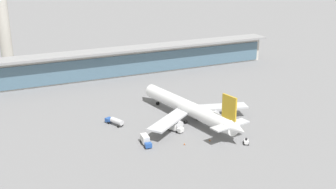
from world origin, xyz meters
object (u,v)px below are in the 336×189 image
object	(u,v)px
control_tower	(1,2)
service_truck_under_wing_blue	(146,140)
service_truck_on_taxiway_blue	(115,121)
safety_cone_bravo	(210,140)
airliner_on_stand	(189,108)
service_truck_near_nose_olive	(215,122)
safety_cone_alpha	(184,144)
service_truck_mid_apron_white	(173,126)
service_truck_by_tail_white	(246,142)

from	to	relation	value
control_tower	service_truck_under_wing_blue	bearing A→B (deg)	-73.66
service_truck_on_taxiway_blue	safety_cone_bravo	size ratio (longest dim) A/B	12.53
airliner_on_stand	service_truck_under_wing_blue	xyz separation A→B (m)	(-24.00, -12.85, -3.57)
service_truck_near_nose_olive	service_truck_on_taxiway_blue	size ratio (longest dim) A/B	0.72
airliner_on_stand	safety_cone_alpha	bearing A→B (deg)	-122.11
service_truck_mid_apron_white	safety_cone_bravo	world-z (taller)	service_truck_mid_apron_white
control_tower	safety_cone_alpha	world-z (taller)	control_tower
safety_cone_bravo	service_truck_mid_apron_white	bearing A→B (deg)	119.78
safety_cone_bravo	service_truck_near_nose_olive	bearing A→B (deg)	52.31
service_truck_under_wing_blue	safety_cone_bravo	xyz separation A→B (m)	(21.80, -7.13, -1.37)
service_truck_on_taxiway_blue	service_truck_near_nose_olive	bearing A→B (deg)	-24.32
service_truck_near_nose_olive	service_truck_by_tail_white	world-z (taller)	service_truck_near_nose_olive
control_tower	service_truck_mid_apron_white	bearing A→B (deg)	-66.44
service_truck_mid_apron_white	safety_cone_bravo	distance (m)	15.87
service_truck_by_tail_white	safety_cone_alpha	distance (m)	21.68
airliner_on_stand	safety_cone_alpha	size ratio (longest dim) A/B	89.21
safety_cone_bravo	control_tower	bearing A→B (deg)	114.28
service_truck_under_wing_blue	service_truck_by_tail_white	distance (m)	35.22
service_truck_mid_apron_white	safety_cone_bravo	xyz separation A→B (m)	(7.85, -13.72, -1.37)
service_truck_under_wing_blue	service_truck_on_taxiway_blue	size ratio (longest dim) A/B	0.85
service_truck_near_nose_olive	service_truck_under_wing_blue	size ratio (longest dim) A/B	0.84
service_truck_under_wing_blue	safety_cone_bravo	size ratio (longest dim) A/B	10.71
service_truck_near_nose_olive	service_truck_by_tail_white	distance (m)	19.72
service_truck_near_nose_olive	service_truck_on_taxiway_blue	xyz separation A→B (m)	(-35.46, 16.02, 0.90)
service_truck_near_nose_olive	control_tower	xyz separation A→B (m)	(-65.74, 112.65, 38.18)
airliner_on_stand	service_truck_near_nose_olive	world-z (taller)	airliner_on_stand
service_truck_mid_apron_white	service_truck_by_tail_white	size ratio (longest dim) A/B	2.27
service_truck_by_tail_white	service_truck_mid_apron_white	bearing A→B (deg)	130.41
airliner_on_stand	service_truck_by_tail_white	xyz separation A→B (m)	(8.02, -27.49, -4.38)
service_truck_on_taxiway_blue	service_truck_by_tail_white	bearing A→B (deg)	-44.58
airliner_on_stand	safety_cone_bravo	xyz separation A→B (m)	(-2.20, -19.98, -4.94)
service_truck_under_wing_blue	service_truck_on_taxiway_blue	distance (m)	21.51
service_truck_under_wing_blue	control_tower	xyz separation A→B (m)	(-34.52, 117.72, 37.30)
service_truck_by_tail_white	service_truck_on_taxiway_blue	size ratio (longest dim) A/B	0.38
service_truck_under_wing_blue	service_truck_by_tail_white	size ratio (longest dim) A/B	2.25
service_truck_by_tail_white	safety_cone_bravo	bearing A→B (deg)	143.71
airliner_on_stand	service_truck_under_wing_blue	distance (m)	27.46
service_truck_near_nose_olive	service_truck_under_wing_blue	bearing A→B (deg)	-170.78
service_truck_by_tail_white	safety_cone_alpha	size ratio (longest dim) A/B	4.76
airliner_on_stand	service_truck_near_nose_olive	distance (m)	11.51
service_truck_mid_apron_white	safety_cone_alpha	world-z (taller)	service_truck_mid_apron_white
airliner_on_stand	control_tower	distance (m)	124.74
service_truck_mid_apron_white	control_tower	world-z (taller)	control_tower
service_truck_under_wing_blue	safety_cone_bravo	distance (m)	22.97
control_tower	safety_cone_bravo	size ratio (longest dim) A/B	102.12
airliner_on_stand	safety_cone_alpha	distance (m)	22.94
control_tower	safety_cone_alpha	size ratio (longest dim) A/B	102.12
service_truck_under_wing_blue	safety_cone_alpha	bearing A→B (deg)	-26.86
service_truck_near_nose_olive	safety_cone_alpha	bearing A→B (deg)	-149.68
service_truck_near_nose_olive	safety_cone_bravo	bearing A→B (deg)	-127.69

